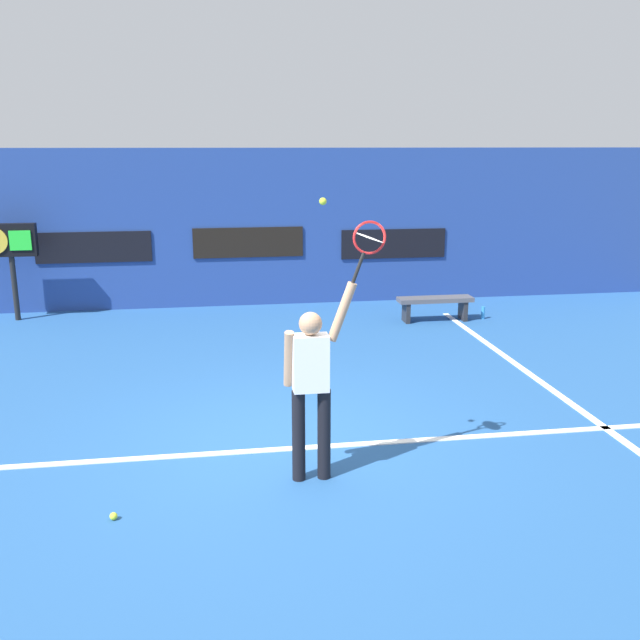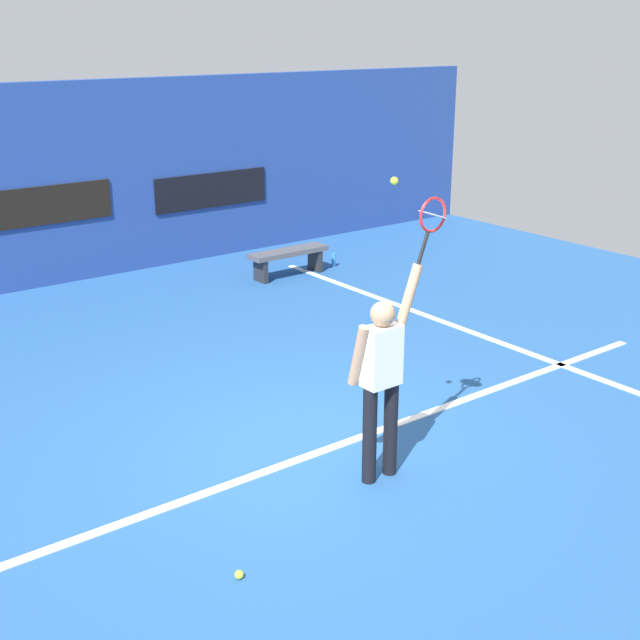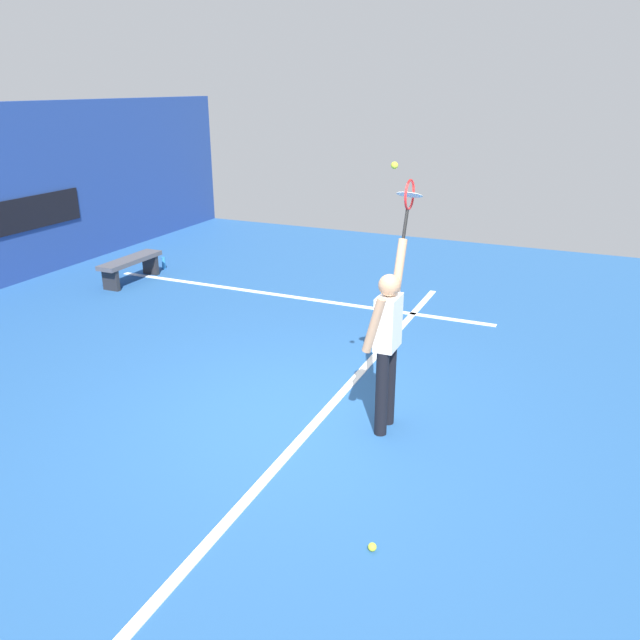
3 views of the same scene
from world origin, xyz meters
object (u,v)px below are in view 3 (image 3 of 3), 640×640
object	(u,v)px
tennis_ball	(394,165)
spare_ball	(372,547)
water_bottle	(164,263)
tennis_racket	(409,198)
tennis_player	(387,339)
court_bench	(131,264)

from	to	relation	value
tennis_ball	spare_ball	size ratio (longest dim) A/B	1.00
tennis_ball	water_bottle	xyz separation A→B (m)	(4.00, 5.89, -2.59)
tennis_racket	spare_ball	bearing A→B (deg)	-167.76
tennis_player	water_bottle	world-z (taller)	tennis_player
water_bottle	tennis_ball	bearing A→B (deg)	-124.22
tennis_ball	court_bench	world-z (taller)	tennis_ball
tennis_player	court_bench	world-z (taller)	tennis_player
court_bench	tennis_ball	bearing A→B (deg)	-117.43
tennis_racket	tennis_ball	size ratio (longest dim) A/B	9.19
tennis_player	water_bottle	distance (m)	7.27
tennis_ball	water_bottle	bearing A→B (deg)	55.78
tennis_player	tennis_ball	xyz separation A→B (m)	(0.12, 0.03, 1.70)
tennis_racket	water_bottle	size ratio (longest dim) A/B	2.61
tennis_racket	court_bench	distance (m)	6.79
tennis_racket	spare_ball	xyz separation A→B (m)	(-2.37, -0.51, -2.31)
tennis_player	tennis_racket	world-z (taller)	tennis_racket
tennis_ball	tennis_player	bearing A→B (deg)	-164.34
tennis_ball	spare_ball	world-z (taller)	tennis_ball
tennis_ball	water_bottle	size ratio (longest dim) A/B	0.28
tennis_player	spare_ball	size ratio (longest dim) A/B	28.98
tennis_player	tennis_ball	distance (m)	1.70
court_bench	water_bottle	bearing A→B (deg)	0.00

